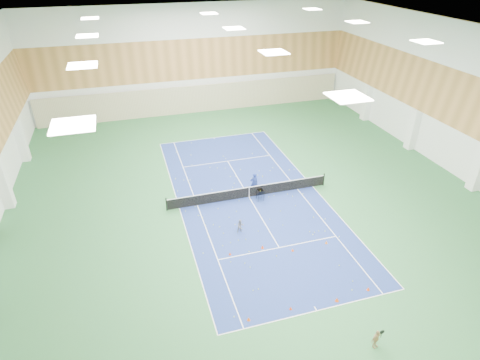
% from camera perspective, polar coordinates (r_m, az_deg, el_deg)
% --- Properties ---
extents(ground, '(40.00, 40.00, 0.00)m').
position_cam_1_polar(ground, '(31.40, 1.30, -2.45)').
color(ground, '#2D6939').
rests_on(ground, ground).
extents(room_shell, '(36.00, 40.00, 12.00)m').
position_cam_1_polar(room_shell, '(28.63, 1.44, 7.73)').
color(room_shell, white).
rests_on(room_shell, ground).
extents(wood_cladding, '(36.00, 40.00, 8.00)m').
position_cam_1_polar(wood_cladding, '(27.94, 1.49, 11.53)').
color(wood_cladding, '#BB8245').
rests_on(wood_cladding, room_shell).
extents(ceiling_light_grid, '(21.40, 25.40, 0.06)m').
position_cam_1_polar(ceiling_light_grid, '(26.95, 1.61, 19.45)').
color(ceiling_light_grid, white).
rests_on(ceiling_light_grid, room_shell).
extents(court_surface, '(10.97, 23.77, 0.01)m').
position_cam_1_polar(court_surface, '(31.40, 1.30, -2.44)').
color(court_surface, navy).
rests_on(court_surface, ground).
extents(tennis_balls_scatter, '(10.57, 22.77, 0.07)m').
position_cam_1_polar(tennis_balls_scatter, '(31.38, 1.30, -2.38)').
color(tennis_balls_scatter, '#C2D724').
rests_on(tennis_balls_scatter, ground).
extents(tennis_net, '(12.80, 0.10, 1.10)m').
position_cam_1_polar(tennis_net, '(31.11, 1.31, -1.60)').
color(tennis_net, black).
rests_on(tennis_net, ground).
extents(back_curtain, '(35.40, 0.16, 3.20)m').
position_cam_1_polar(back_curtain, '(48.15, -6.05, 11.39)').
color(back_curtain, '#C6B793').
rests_on(back_curtain, ground).
extents(coach, '(0.64, 0.42, 1.74)m').
position_cam_1_polar(coach, '(31.60, 2.02, -0.39)').
color(coach, navy).
rests_on(coach, ground).
extents(child_court, '(0.50, 0.39, 1.00)m').
position_cam_1_polar(child_court, '(27.46, 0.06, -6.56)').
color(child_court, gray).
rests_on(child_court, ground).
extents(child_apron, '(0.70, 0.45, 1.10)m').
position_cam_1_polar(child_apron, '(21.80, 18.78, -20.61)').
color(child_apron, tan).
rests_on(child_apron, ground).
extents(ball_cart, '(0.53, 0.53, 0.91)m').
position_cam_1_polar(ball_cart, '(30.87, 2.90, -2.12)').
color(ball_cart, black).
rests_on(ball_cart, ground).
extents(cone_svc_a, '(0.18, 0.18, 0.20)m').
position_cam_1_polar(cone_svc_a, '(25.85, -1.44, -10.41)').
color(cone_svc_a, '#E8400C').
rests_on(cone_svc_a, ground).
extents(cone_svc_b, '(0.21, 0.21, 0.23)m').
position_cam_1_polar(cone_svc_b, '(26.36, 3.22, -9.46)').
color(cone_svc_b, '#F6460C').
rests_on(cone_svc_b, ground).
extents(cone_svc_c, '(0.18, 0.18, 0.20)m').
position_cam_1_polar(cone_svc_c, '(26.34, 7.51, -9.82)').
color(cone_svc_c, '#F6510C').
rests_on(cone_svc_c, ground).
extents(cone_svc_d, '(0.18, 0.18, 0.20)m').
position_cam_1_polar(cone_svc_d, '(27.31, 12.18, -8.64)').
color(cone_svc_d, orange).
rests_on(cone_svc_d, ground).
extents(cone_base_a, '(0.20, 0.20, 0.22)m').
position_cam_1_polar(cone_base_a, '(22.14, 1.24, -19.14)').
color(cone_base_a, '#FF5C0D').
rests_on(cone_base_a, ground).
extents(cone_base_b, '(0.17, 0.17, 0.19)m').
position_cam_1_polar(cone_base_b, '(22.81, 7.23, -17.62)').
color(cone_base_b, '#E73F0C').
rests_on(cone_base_b, ground).
extents(cone_base_c, '(0.23, 0.23, 0.25)m').
position_cam_1_polar(cone_base_c, '(23.63, 13.64, -16.19)').
color(cone_base_c, '#FF500D').
rests_on(cone_base_c, ground).
extents(cone_base_d, '(0.20, 0.20, 0.22)m').
position_cam_1_polar(cone_base_d, '(24.70, 17.79, -14.51)').
color(cone_base_d, '#FF470D').
rests_on(cone_base_d, ground).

